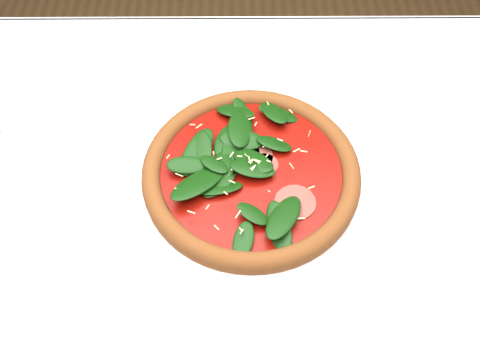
{
  "coord_description": "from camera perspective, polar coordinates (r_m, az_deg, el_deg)",
  "views": [
    {
      "loc": [
        0.05,
        -0.46,
        1.42
      ],
      "look_at": [
        0.05,
        -0.0,
        0.77
      ],
      "focal_mm": 40.0,
      "sensor_mm": 36.0,
      "label": 1
    }
  ],
  "objects": [
    {
      "name": "plate",
      "position": [
        0.81,
        1.17,
        0.15
      ],
      "size": [
        0.38,
        0.38,
        0.02
      ],
      "color": "white",
      "rests_on": "dining_table"
    },
    {
      "name": "pizza",
      "position": [
        0.79,
        1.2,
        1.05
      ],
      "size": [
        0.43,
        0.43,
        0.04
      ],
      "rotation": [
        0.0,
        0.0,
        -0.41
      ],
      "color": "brown",
      "rests_on": "plate"
    },
    {
      "name": "dining_table",
      "position": [
        0.9,
        -3.13,
        -4.39
      ],
      "size": [
        1.21,
        0.81,
        0.75
      ],
      "color": "white",
      "rests_on": "ground"
    },
    {
      "name": "ground",
      "position": [
        1.49,
        -1.96,
        -17.23
      ],
      "size": [
        6.0,
        6.0,
        0.0
      ],
      "primitive_type": "plane",
      "color": "brown",
      "rests_on": "ground"
    }
  ]
}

